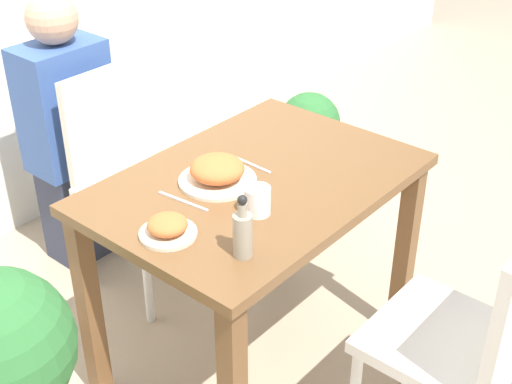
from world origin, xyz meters
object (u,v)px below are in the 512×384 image
Objects in this scene: drink_cup at (257,201)px; person_figure at (69,135)px; food_plate at (217,172)px; chair_far at (131,169)px; chair_near at (474,335)px; side_plate at (168,228)px; sauce_bottle at (243,233)px; potted_plant_right at (308,151)px.

person_figure reaches higher than drink_cup.
chair_far is at bearing 74.84° from food_plate.
side_plate is (-0.46, 0.73, 0.28)m from chair_near.
food_plate reaches higher than side_plate.
chair_far is 0.73m from food_plate.
sauce_bottle is (-0.18, -0.10, 0.03)m from drink_cup.
chair_far is 0.89m from potted_plant_right.
sauce_bottle is at bearing -150.40° from drink_cup.
sauce_bottle is at bearing -113.38° from chair_far.
drink_cup is (-0.23, -0.85, 0.30)m from chair_far.
food_plate is 0.39× the size of potted_plant_right.
drink_cup is at bearing -104.91° from food_plate.
sauce_bottle is 0.29× the size of potted_plant_right.
food_plate is at bearing 52.67° from sauce_bottle.
chair_far is at bearing 57.09° from side_plate.
food_plate is 0.21× the size of person_figure.
chair_near is 3.71× the size of food_plate.
person_figure is (0.18, 1.17, -0.23)m from drink_cup.
chair_near is 1.78m from person_figure.
potted_plant_right is (0.85, 1.21, -0.17)m from chair_near.
chair_near is at bearing -70.68° from drink_cup.
side_plate is at bearing 106.29° from sauce_bottle.
food_plate is at bearing 75.09° from drink_cup.
food_plate is 0.22m from drink_cup.
person_figure reaches higher than potted_plant_right.
chair_far is at bearing 162.82° from potted_plant_right.
drink_cup is (0.25, -0.11, 0.02)m from side_plate.
sauce_bottle is (-0.41, -0.96, 0.33)m from chair_far.
chair_far is 10.64× the size of drink_cup.
drink_cup is 0.21m from sauce_bottle.
food_plate is at bearing -105.16° from chair_far.
person_figure is at bearing 98.70° from chair_far.
potted_plant_right is (1.32, 0.48, -0.45)m from side_plate.
chair_far is 0.33m from person_figure.
person_figure is (-0.89, 0.57, 0.23)m from potted_plant_right.
person_figure is at bearing 67.83° from side_plate.
drink_cup is (-0.22, 0.62, 0.30)m from chair_near.
sauce_bottle is (0.06, -0.22, 0.05)m from side_plate.
food_plate is 1.18m from potted_plant_right.
chair_near is 0.73m from sauce_bottle.
drink_cup is 1.20m from person_figure.
food_plate is at bearing -97.48° from person_figure.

